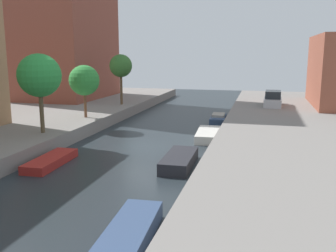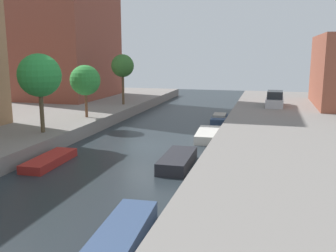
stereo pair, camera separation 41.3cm
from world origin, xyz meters
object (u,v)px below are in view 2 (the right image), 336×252
(moored_boat_right_1, at_px, (123,233))
(street_tree_3, at_px, (85,80))
(street_tree_4, at_px, (123,66))
(moored_boat_right_2, at_px, (178,161))
(parked_car, at_px, (275,100))
(moored_boat_right_3, at_px, (208,135))
(moored_boat_right_4, at_px, (219,119))
(moored_boat_left_2, at_px, (50,160))
(street_tree_2, at_px, (39,76))

(moored_boat_right_1, bearing_deg, street_tree_3, 120.55)
(street_tree_4, bearing_deg, moored_boat_right_2, -59.32)
(parked_car, bearing_deg, moored_boat_right_1, -100.29)
(street_tree_4, bearing_deg, parked_car, 10.14)
(moored_boat_right_3, distance_m, moored_boat_right_4, 6.70)
(street_tree_3, height_order, moored_boat_right_2, street_tree_3)
(moored_boat_right_3, bearing_deg, street_tree_4, 137.83)
(street_tree_4, distance_m, moored_boat_right_4, 12.01)
(moored_boat_left_2, distance_m, moored_boat_right_4, 17.46)
(moored_boat_right_1, bearing_deg, street_tree_2, 133.04)
(parked_car, xyz_separation_m, moored_boat_right_3, (-4.89, -12.47, -1.34))
(moored_boat_right_3, height_order, moored_boat_right_4, moored_boat_right_4)
(moored_boat_right_2, relative_size, moored_boat_right_3, 0.95)
(moored_boat_right_1, xyz_separation_m, moored_boat_right_3, (0.32, 16.29, -0.01))
(moored_boat_right_1, bearing_deg, street_tree_4, 111.76)
(street_tree_2, height_order, street_tree_4, street_tree_2)
(moored_boat_left_2, relative_size, moored_boat_right_2, 1.00)
(moored_boat_left_2, bearing_deg, moored_boat_right_1, -44.35)
(street_tree_2, bearing_deg, moored_boat_right_2, -12.02)
(parked_car, distance_m, moored_boat_right_3, 13.46)
(moored_boat_left_2, bearing_deg, moored_boat_right_2, 12.12)
(street_tree_3, xyz_separation_m, moored_boat_right_4, (10.66, 5.42, -3.74))
(moored_boat_right_4, bearing_deg, moored_boat_right_2, -92.31)
(street_tree_4, xyz_separation_m, parked_car, (15.58, 2.79, -3.38))
(street_tree_3, height_order, moored_boat_right_4, street_tree_3)
(street_tree_3, bearing_deg, parked_car, 35.69)
(street_tree_4, distance_m, parked_car, 16.19)
(moored_boat_left_2, relative_size, moored_boat_right_4, 1.17)
(moored_boat_right_4, bearing_deg, parked_car, 49.57)
(street_tree_4, height_order, moored_boat_right_4, street_tree_4)
(moored_boat_right_3, bearing_deg, moored_boat_left_2, -131.51)
(street_tree_4, distance_m, moored_boat_right_1, 28.36)
(moored_boat_right_1, relative_size, moored_boat_right_2, 1.03)
(moored_boat_right_4, bearing_deg, moored_boat_right_3, -89.77)
(parked_car, bearing_deg, street_tree_2, -131.43)
(street_tree_2, distance_m, street_tree_3, 6.51)
(moored_boat_right_3, bearing_deg, moored_boat_right_1, -91.14)
(street_tree_2, distance_m, moored_boat_right_3, 12.73)
(moored_boat_right_2, bearing_deg, parked_car, 74.52)
(street_tree_3, distance_m, street_tree_4, 8.46)
(parked_car, relative_size, moored_boat_right_4, 1.25)
(street_tree_2, relative_size, street_tree_3, 1.22)
(street_tree_3, height_order, moored_boat_left_2, street_tree_3)
(moored_boat_right_4, bearing_deg, moored_boat_left_2, -116.72)
(street_tree_2, height_order, moored_boat_right_4, street_tree_2)
(moored_boat_left_2, height_order, moored_boat_right_2, moored_boat_right_2)
(street_tree_2, distance_m, moored_boat_left_2, 6.58)
(street_tree_3, xyz_separation_m, parked_car, (15.58, 11.19, -2.46))
(moored_boat_right_3, bearing_deg, street_tree_3, 173.18)
(street_tree_2, distance_m, street_tree_4, 14.87)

